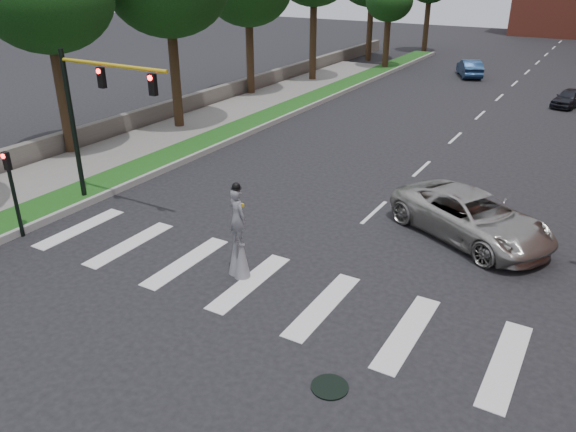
{
  "coord_description": "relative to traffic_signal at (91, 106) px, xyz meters",
  "views": [
    {
      "loc": [
        7.4,
        -11.46,
        9.21
      ],
      "look_at": [
        -0.92,
        2.74,
        1.7
      ],
      "focal_mm": 35.0,
      "sensor_mm": 36.0,
      "label": 1
    }
  ],
  "objects": [
    {
      "name": "car_mid",
      "position": [
        5.76,
        36.07,
        -3.42
      ],
      "size": [
        3.24,
        4.7,
        1.47
      ],
      "primitive_type": "imported",
      "rotation": [
        0.0,
        0.0,
        3.56
      ],
      "color": "navy",
      "rests_on": "ground"
    },
    {
      "name": "traffic_signal",
      "position": [
        0.0,
        0.0,
        0.0
      ],
      "size": [
        5.3,
        0.23,
        6.2
      ],
      "color": "black",
      "rests_on": "ground"
    },
    {
      "name": "median_curb",
      "position": [
        -0.67,
        17.0,
        -4.01
      ],
      "size": [
        0.2,
        60.0,
        0.28
      ],
      "primitive_type": "cube",
      "color": "gray",
      "rests_on": "ground"
    },
    {
      "name": "grass_median",
      "position": [
        -1.72,
        17.0,
        -4.03
      ],
      "size": [
        2.0,
        60.0,
        0.25
      ],
      "primitive_type": "cube",
      "color": "#164714",
      "rests_on": "ground"
    },
    {
      "name": "stone_wall",
      "position": [
        -7.22,
        19.0,
        -3.6
      ],
      "size": [
        0.5,
        56.0,
        1.1
      ],
      "primitive_type": "cube",
      "color": "#5B554E",
      "rests_on": "ground"
    },
    {
      "name": "manhole",
      "position": [
        12.78,
        -5.0,
        -4.13
      ],
      "size": [
        0.9,
        0.9,
        0.04
      ],
      "primitive_type": "cylinder",
      "color": "black",
      "rests_on": "ground"
    },
    {
      "name": "car_near",
      "position": [
        14.44,
        28.46,
        -3.54
      ],
      "size": [
        2.3,
        3.83,
        1.22
      ],
      "primitive_type": "imported",
      "rotation": [
        0.0,
        0.0,
        -0.26
      ],
      "color": "black",
      "rests_on": "ground"
    },
    {
      "name": "sidewalk_left",
      "position": [
        -4.72,
        7.0,
        -4.06
      ],
      "size": [
        4.0,
        60.0,
        0.18
      ],
      "primitive_type": "cube",
      "color": "slate",
      "rests_on": "ground"
    },
    {
      "name": "secondary_signal",
      "position": [
        -0.52,
        -3.5,
        -2.2
      ],
      "size": [
        0.25,
        0.21,
        3.23
      ],
      "color": "black",
      "rests_on": "ground"
    },
    {
      "name": "stilt_performer",
      "position": [
        7.94,
        -1.76,
        -2.85
      ],
      "size": [
        0.82,
        0.66,
        3.18
      ],
      "rotation": [
        0.0,
        0.0,
        2.79
      ],
      "color": "#2F2012",
      "rests_on": "ground"
    },
    {
      "name": "suv_crossing",
      "position": [
        13.61,
        4.66,
        -3.3
      ],
      "size": [
        6.73,
        5.35,
        1.7
      ],
      "primitive_type": "imported",
      "rotation": [
        0.0,
        0.0,
        1.09
      ],
      "color": "#ABA9A2",
      "rests_on": "ground"
    },
    {
      "name": "tree_6",
      "position": [
        -1.92,
        35.85,
        1.71
      ],
      "size": [
        4.19,
        4.19,
        7.73
      ],
      "color": "#2F2012",
      "rests_on": "ground"
    },
    {
      "name": "ground_plane",
      "position": [
        9.78,
        -3.0,
        -4.15
      ],
      "size": [
        160.0,
        160.0,
        0.0
      ],
      "primitive_type": "plane",
      "color": "black",
      "rests_on": "ground"
    }
  ]
}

